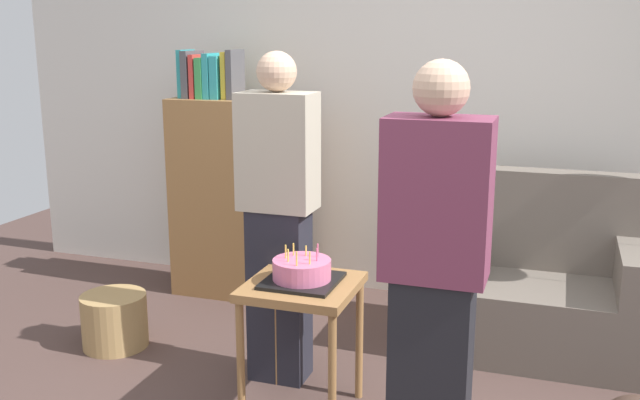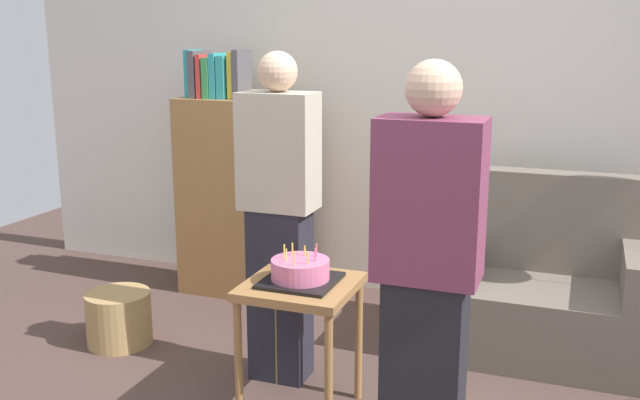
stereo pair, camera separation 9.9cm
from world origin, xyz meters
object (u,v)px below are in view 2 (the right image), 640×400
at_px(wicker_basket, 119,318).
at_px(side_table, 300,303).
at_px(birthday_cake, 300,272).
at_px(person_blowing_candles, 279,218).
at_px(person_holding_cake, 426,291).
at_px(couch, 541,291).
at_px(bookshelf, 240,192).

bearing_deg(wicker_basket, side_table, -15.07).
bearing_deg(side_table, wicker_basket, 164.93).
xyz_separation_m(birthday_cake, person_blowing_candles, (-0.23, 0.29, 0.15)).
bearing_deg(person_blowing_candles, person_holding_cake, -35.98).
bearing_deg(side_table, birthday_cake, -87.54).
bearing_deg(person_holding_cake, couch, -98.44).
bearing_deg(person_holding_cake, person_blowing_candles, -37.11).
height_order(couch, side_table, couch).
bearing_deg(person_blowing_candles, wicker_basket, -178.04).
bearing_deg(wicker_basket, birthday_cake, -15.07).
relative_size(couch, wicker_basket, 3.06).
distance_m(birthday_cake, person_holding_cake, 0.82).
distance_m(couch, wicker_basket, 2.34).
relative_size(birthday_cake, person_holding_cake, 0.20).
bearing_deg(side_table, bookshelf, 125.96).
bearing_deg(couch, side_table, -132.09).
bearing_deg(side_table, person_holding_cake, -34.74).
bearing_deg(wicker_basket, couch, 18.68).
distance_m(couch, side_table, 1.47).
distance_m(couch, birthday_cake, 1.49).
height_order(side_table, birthday_cake, birthday_cake).
relative_size(side_table, person_blowing_candles, 0.39).
relative_size(birthday_cake, wicker_basket, 0.89).
bearing_deg(person_holding_cake, wicker_basket, -19.53).
bearing_deg(bookshelf, couch, -7.19).
relative_size(couch, person_holding_cake, 0.67).
xyz_separation_m(person_blowing_candles, person_holding_cake, (0.89, -0.75, 0.00)).
distance_m(birthday_cake, person_blowing_candles, 0.40).
height_order(bookshelf, birthday_cake, bookshelf).
xyz_separation_m(bookshelf, wicker_basket, (-0.27, -0.99, -0.54)).
relative_size(side_table, birthday_cake, 1.97).
height_order(birthday_cake, person_holding_cake, person_holding_cake).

